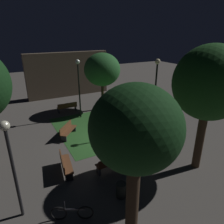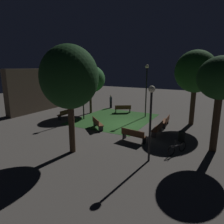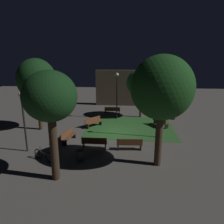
% 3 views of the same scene
% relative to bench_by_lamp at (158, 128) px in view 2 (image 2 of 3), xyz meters
% --- Properties ---
extents(ground_plane, '(60.00, 60.00, 0.00)m').
position_rel_bench_by_lamp_xyz_m(ground_plane, '(1.24, 3.27, -0.48)').
color(ground_plane, '#56514C').
extents(grass_lawn, '(8.03, 6.87, 0.01)m').
position_rel_bench_by_lamp_xyz_m(grass_lawn, '(2.50, 5.10, -0.48)').
color(grass_lawn, '#2D6028').
rests_on(grass_lawn, ground).
extents(bench_by_lamp, '(1.81, 0.51, 0.88)m').
position_rel_bench_by_lamp_xyz_m(bench_by_lamp, '(0.00, 0.00, 0.00)').
color(bench_by_lamp, '#422314').
rests_on(bench_by_lamp, ground).
extents(bench_front_left, '(1.83, 0.62, 0.88)m').
position_rel_bench_by_lamp_xyz_m(bench_front_left, '(2.49, 0.00, 0.00)').
color(bench_front_left, brown).
rests_on(bench_front_left, ground).
extents(bench_corner, '(1.38, 1.77, 0.88)m').
position_rel_bench_by_lamp_xyz_m(bench_corner, '(5.37, 5.53, 0.00)').
color(bench_corner, brown).
rests_on(bench_corner, ground).
extents(bench_front_right, '(0.73, 1.85, 0.88)m').
position_rel_bench_by_lamp_xyz_m(bench_front_right, '(-2.27, 1.07, 0.00)').
color(bench_front_right, brown).
rests_on(bench_front_right, ground).
extents(bench_lawn_edge, '(1.55, 1.67, 0.88)m').
position_rel_bench_by_lamp_xyz_m(bench_lawn_edge, '(-0.97, 4.89, 0.00)').
color(bench_lawn_edge, brown).
rests_on(bench_lawn_edge, ground).
extents(bench_back_row, '(1.80, 0.48, 0.88)m').
position_rel_bench_by_lamp_xyz_m(bench_back_row, '(0.40, 9.55, 0.00)').
color(bench_back_row, brown).
rests_on(bench_back_row, ground).
extents(tree_right_canopy, '(2.64, 2.64, 5.74)m').
position_rel_bench_by_lamp_xyz_m(tree_right_canopy, '(-1.38, -3.88, 3.90)').
color(tree_right_canopy, '#38281C').
rests_on(tree_right_canopy, ground).
extents(tree_back_left, '(3.25, 3.25, 5.24)m').
position_rel_bench_by_lamp_xyz_m(tree_back_left, '(3.62, 8.69, 3.27)').
color(tree_back_left, '#423021').
rests_on(tree_back_left, ground).
extents(tree_tall_center, '(3.33, 3.33, 6.35)m').
position_rel_bench_by_lamp_xyz_m(tree_tall_center, '(-5.65, 3.68, 4.02)').
color(tree_tall_center, '#423021').
rests_on(tree_tall_center, ground).
extents(tree_lawn_side, '(3.49, 3.49, 6.49)m').
position_rel_bench_by_lamp_xyz_m(tree_lawn_side, '(4.21, -1.86, 4.17)').
color(tree_lawn_side, '#423021').
rests_on(tree_lawn_side, ground).
extents(lamp_post_near_wall, '(0.36, 0.36, 4.17)m').
position_rel_bench_by_lamp_xyz_m(lamp_post_near_wall, '(-4.61, -0.83, 2.39)').
color(lamp_post_near_wall, black).
rests_on(lamp_post_near_wall, ground).
extents(lamp_post_plaza_west, '(0.36, 0.36, 4.91)m').
position_rel_bench_by_lamp_xyz_m(lamp_post_plaza_west, '(1.05, 7.76, 2.82)').
color(lamp_post_plaza_west, black).
rests_on(lamp_post_plaza_west, ground).
extents(lamp_post_path_center, '(0.36, 0.36, 5.29)m').
position_rel_bench_by_lamp_xyz_m(lamp_post_path_center, '(4.82, 2.69, 3.04)').
color(lamp_post_path_center, black).
rests_on(lamp_post_path_center, ground).
extents(trash_bin, '(0.46, 0.46, 0.71)m').
position_rel_bench_by_lamp_xyz_m(trash_bin, '(-0.58, -1.86, -0.13)').
color(trash_bin, black).
rests_on(trash_bin, ground).
extents(bicycle, '(1.55, 0.80, 0.93)m').
position_rel_bench_by_lamp_xyz_m(bicycle, '(-2.90, -2.01, -0.14)').
color(bicycle, black).
rests_on(bicycle, ground).
extents(pedestrian, '(0.32, 0.34, 1.61)m').
position_rel_bench_by_lamp_xyz_m(pedestrian, '(7.15, 8.06, 0.37)').
color(pedestrian, black).
rests_on(pedestrian, ground).
extents(building_wall_backdrop, '(9.20, 0.80, 4.87)m').
position_rel_bench_by_lamp_xyz_m(building_wall_backdrop, '(2.25, 14.65, 1.95)').
color(building_wall_backdrop, brown).
rests_on(building_wall_backdrop, ground).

